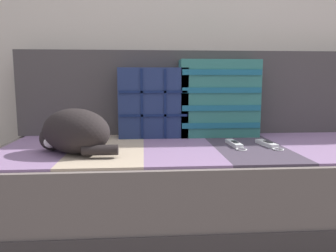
{
  "coord_description": "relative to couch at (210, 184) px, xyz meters",
  "views": [
    {
      "loc": [
        -0.32,
        -1.4,
        0.7
      ],
      "look_at": [
        -0.21,
        0.04,
        0.49
      ],
      "focal_mm": 35.0,
      "sensor_mm": 36.0,
      "label": 1
    }
  ],
  "objects": [
    {
      "name": "sofa_backrest",
      "position": [
        -0.0,
        0.36,
        0.43
      ],
      "size": [
        2.01,
        0.14,
        0.46
      ],
      "color": "#474242",
      "rests_on": "couch"
    },
    {
      "name": "throw_pillow_quilted",
      "position": [
        -0.27,
        0.22,
        0.38
      ],
      "size": [
        0.36,
        0.14,
        0.37
      ],
      "color": "navy",
      "rests_on": "couch"
    },
    {
      "name": "game_remote_near",
      "position": [
        0.25,
        -0.07,
        0.21
      ],
      "size": [
        0.07,
        0.2,
        0.02
      ],
      "color": "white",
      "rests_on": "couch"
    },
    {
      "name": "game_remote_far",
      "position": [
        0.1,
        -0.05,
        0.21
      ],
      "size": [
        0.05,
        0.2,
        0.02
      ],
      "color": "white",
      "rests_on": "couch"
    },
    {
      "name": "couch",
      "position": [
        0.0,
        0.0,
        0.0
      ],
      "size": [
        2.05,
        0.87,
        0.39
      ],
      "color": "#3D3838",
      "rests_on": "ground_plane"
    },
    {
      "name": "sleeping_cat",
      "position": [
        -0.61,
        -0.16,
        0.29
      ],
      "size": [
        0.37,
        0.32,
        0.19
      ],
      "color": "black",
      "rests_on": "couch"
    },
    {
      "name": "throw_pillow_striped",
      "position": [
        0.09,
        0.22,
        0.4
      ],
      "size": [
        0.42,
        0.14,
        0.41
      ],
      "color": "#337A70",
      "rests_on": "couch"
    },
    {
      "name": "ground_plane",
      "position": [
        -0.0,
        -0.12,
        -0.19
      ],
      "size": [
        14.0,
        14.0,
        0.0
      ],
      "primitive_type": "plane",
      "color": "#564C47"
    }
  ]
}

